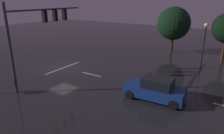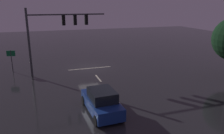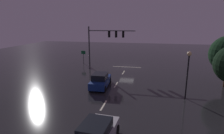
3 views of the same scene
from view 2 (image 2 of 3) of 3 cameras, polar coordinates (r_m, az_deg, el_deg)
name	(u,v)px [view 2 (image 2 of 3)]	position (r m, az deg, el deg)	size (l,w,h in m)	color
ground_plane	(90,68)	(26.25, -5.74, -0.20)	(80.00, 80.00, 0.00)	#232326
traffic_signal_assembly	(57,28)	(23.44, -13.85, 9.74)	(7.84, 0.47, 6.86)	#383A3D
lane_dash_far	(98,78)	(22.53, -3.51, -2.87)	(2.20, 0.16, 0.01)	beige
lane_dash_mid	(118,102)	(17.19, 1.65, -8.99)	(2.20, 0.16, 0.01)	beige
stop_bar	(90,68)	(26.04, -5.63, -0.32)	(5.00, 0.16, 0.01)	beige
car_approaching	(102,102)	(15.39, -2.69, -8.86)	(2.07, 4.44, 1.70)	navy
route_sign	(11,56)	(26.43, -24.36, 2.49)	(0.89, 0.27, 2.43)	#383A3D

